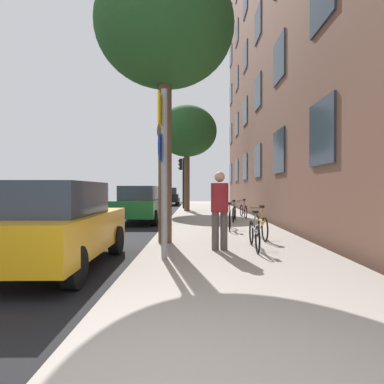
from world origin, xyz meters
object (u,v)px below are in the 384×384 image
object	(u,v)px
pedestrian_0	(220,205)
car_1	(140,204)
bicycle_4	(243,210)
car_2	(168,196)
bicycle_3	(234,213)
sign_post	(163,160)
bicycle_1	(261,226)
tree_far	(187,132)
bicycle_0	(254,234)
bicycle_2	(230,219)
bicycle_5	(220,208)
traffic_light	(182,174)
tree_near	(165,29)
car_0	(56,224)

from	to	relation	value
pedestrian_0	car_1	world-z (taller)	pedestrian_0
bicycle_4	pedestrian_0	xyz separation A→B (m)	(-1.80, -8.35, 0.66)
pedestrian_0	car_2	distance (m)	22.86
bicycle_3	car_2	world-z (taller)	car_2
sign_post	bicycle_1	xyz separation A→B (m)	(2.44, 2.51, -1.58)
tree_far	pedestrian_0	size ratio (longest dim) A/B	3.76
bicycle_0	car_2	xyz separation A→B (m)	(-3.86, 22.50, 0.37)
bicycle_0	bicycle_3	bearing A→B (deg)	87.26
tree_far	bicycle_4	size ratio (longest dim) A/B	3.93
bicycle_1	bicycle_2	size ratio (longest dim) A/B	0.98
bicycle_5	car_2	xyz separation A→B (m)	(-3.84, 12.79, 0.37)
traffic_light	bicycle_4	world-z (taller)	traffic_light
tree_near	bicycle_2	world-z (taller)	tree_near
tree_near	car_0	size ratio (longest dim) A/B	1.78
bicycle_3	bicycle_5	world-z (taller)	bicycle_3
tree_near	bicycle_0	bearing A→B (deg)	-22.11
bicycle_1	traffic_light	bearing A→B (deg)	101.13
bicycle_2	car_2	world-z (taller)	car_2
traffic_light	pedestrian_0	world-z (taller)	traffic_light
tree_far	pedestrian_0	xyz separation A→B (m)	(1.08, -12.99, -3.99)
tree_near	pedestrian_0	size ratio (longest dim) A/B	3.98
bicycle_3	bicycle_5	bearing A→B (deg)	95.28
bicycle_3	bicycle_4	world-z (taller)	bicycle_3
sign_post	bicycle_3	size ratio (longest dim) A/B	2.11
bicycle_2	car_1	bearing A→B (deg)	137.54
bicycle_0	bicycle_2	bearing A→B (deg)	92.84
traffic_light	car_1	world-z (taller)	traffic_light
sign_post	car_2	distance (m)	23.64
sign_post	bicycle_2	world-z (taller)	sign_post
tree_far	bicycle_3	xyz separation A→B (m)	(2.18, -6.60, -4.65)
traffic_light	bicycle_3	distance (m)	9.86
car_1	bicycle_3	bearing A→B (deg)	-8.85
tree_far	bicycle_2	bearing A→B (deg)	-79.58
sign_post	bicycle_3	distance (m)	7.79
bicycle_3	pedestrian_0	xyz separation A→B (m)	(-1.11, -6.39, 0.65)
bicycle_0	tree_far	bearing A→B (deg)	98.34
traffic_light	bicycle_5	distance (m)	6.59
bicycle_0	car_0	size ratio (longest dim) A/B	0.43
pedestrian_0	bicycle_2	bearing A→B (deg)	80.36
tree_far	bicycle_1	bearing A→B (deg)	-78.40
bicycle_2	pedestrian_0	size ratio (longest dim) A/B	0.93
tree_far	bicycle_0	world-z (taller)	tree_far
sign_post	tree_near	distance (m)	4.01
bicycle_1	bicycle_5	size ratio (longest dim) A/B	0.98
bicycle_3	car_0	world-z (taller)	car_0
bicycle_5	bicycle_0	bearing A→B (deg)	-89.87
tree_near	car_0	world-z (taller)	tree_near
traffic_light	car_1	xyz separation A→B (m)	(-1.49, -8.63, -1.75)
tree_far	sign_post	bearing A→B (deg)	-90.46
bicycle_5	pedestrian_0	xyz separation A→B (m)	(-0.79, -9.86, 0.66)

